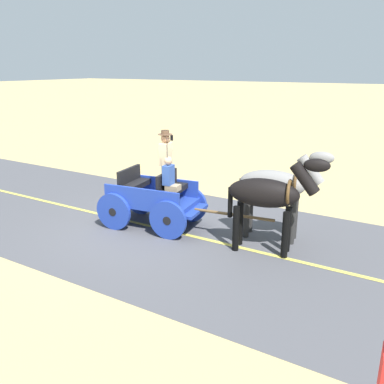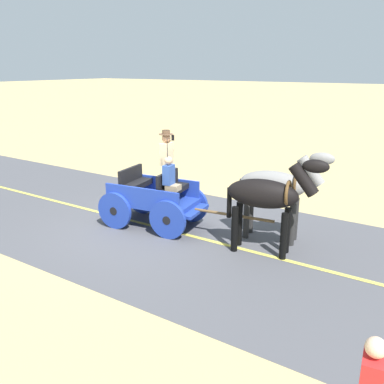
{
  "view_description": "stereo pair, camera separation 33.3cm",
  "coord_description": "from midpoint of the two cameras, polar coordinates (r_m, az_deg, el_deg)",
  "views": [
    {
      "loc": [
        8.09,
        6.32,
        4.01
      ],
      "look_at": [
        -0.12,
        1.35,
        1.1
      ],
      "focal_mm": 38.87,
      "sensor_mm": 36.0,
      "label": 1
    },
    {
      "loc": [
        7.91,
        6.6,
        4.01
      ],
      "look_at": [
        -0.12,
        1.35,
        1.1
      ],
      "focal_mm": 38.87,
      "sensor_mm": 36.0,
      "label": 2
    }
  ],
  "objects": [
    {
      "name": "road_centre_stripe",
      "position": [
        11.04,
        -5.35,
        -4.46
      ],
      "size": [
        0.12,
        160.0,
        0.0
      ],
      "primitive_type": "cube",
      "color": "#DBCC4C",
      "rests_on": "road_surface"
    },
    {
      "name": "ground_plane",
      "position": [
        11.04,
        -5.35,
        -4.51
      ],
      "size": [
        200.0,
        200.0,
        0.0
      ],
      "primitive_type": "plane",
      "color": "tan"
    },
    {
      "name": "road_surface",
      "position": [
        11.04,
        -5.35,
        -4.49
      ],
      "size": [
        6.34,
        160.0,
        0.01
      ],
      "primitive_type": "cube",
      "color": "#4C4C51",
      "rests_on": "ground"
    },
    {
      "name": "horse_off_side",
      "position": [
        9.13,
        11.34,
        -0.57
      ],
      "size": [
        0.84,
        2.15,
        2.21
      ],
      "color": "black",
      "rests_on": "ground"
    },
    {
      "name": "horse_drawn_carriage",
      "position": [
        10.73,
        -4.06,
        -0.49
      ],
      "size": [
        1.72,
        4.51,
        2.5
      ],
      "color": "#1E3899",
      "rests_on": "ground"
    },
    {
      "name": "horse_near_side",
      "position": [
        9.9,
        12.54,
        0.72
      ],
      "size": [
        0.81,
        2.15,
        2.21
      ],
      "color": "gray",
      "rests_on": "ground"
    }
  ]
}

